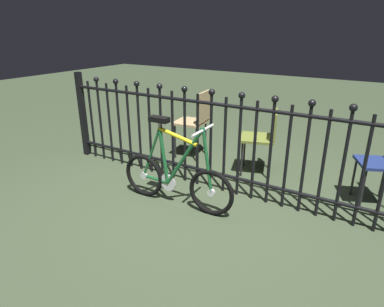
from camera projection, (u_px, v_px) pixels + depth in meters
name	position (u px, v px, depth m)	size (l,w,h in m)	color
ground_plane	(194.00, 215.00, 3.20)	(20.00, 20.00, 0.00)	#38452F
iron_fence	(216.00, 139.00, 3.52)	(4.35, 0.07, 1.15)	black
bicycle	(175.00, 177.00, 3.29)	(1.26, 0.40, 0.90)	black
chair_olive	(264.00, 135.00, 3.96)	(0.50, 0.50, 0.79)	black
chair_tan	(196.00, 118.00, 4.44)	(0.44, 0.44, 0.91)	black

